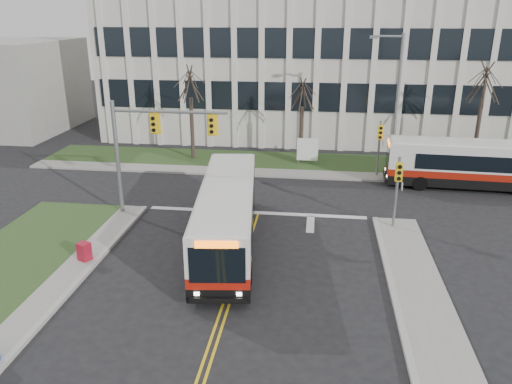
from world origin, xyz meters
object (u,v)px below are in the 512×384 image
object	(u,v)px
bus_cross	(477,166)
streetlight	(395,98)
directory_sign	(308,150)
bus_main	(227,217)
newspaper_box_red	(84,253)

from	to	relation	value
bus_cross	streetlight	bearing A→B (deg)	-110.50
streetlight	directory_sign	bearing A→B (deg)	166.77
directory_sign	bus_cross	bearing A→B (deg)	-18.31
bus_main	bus_cross	size ratio (longest dim) A/B	1.02
bus_main	newspaper_box_red	xyz separation A→B (m)	(-5.95, -2.52, -0.99)
streetlight	bus_main	size ratio (longest dim) A/B	0.84
newspaper_box_red	bus_main	bearing A→B (deg)	47.75
directory_sign	bus_cross	world-z (taller)	bus_cross
bus_main	newspaper_box_red	world-z (taller)	bus_main
bus_cross	newspaper_box_red	distance (m)	23.49
streetlight	newspaper_box_red	distance (m)	21.40
directory_sign	streetlight	bearing A→B (deg)	-13.23
directory_sign	bus_main	bearing A→B (deg)	-103.95
directory_sign	bus_cross	xyz separation A→B (m)	(10.58, -3.50, 0.27)
streetlight	newspaper_box_red	xyz separation A→B (m)	(-14.83, -14.69, -4.72)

